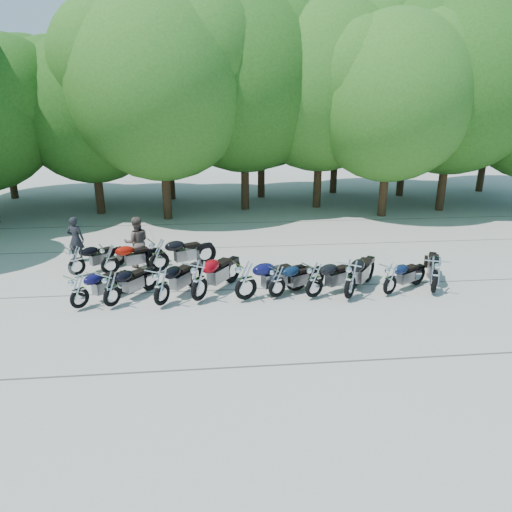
{
  "coord_description": "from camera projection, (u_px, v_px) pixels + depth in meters",
  "views": [
    {
      "loc": [
        -1.31,
        -11.87,
        5.59
      ],
      "look_at": [
        0.0,
        1.5,
        1.1
      ],
      "focal_mm": 32.0,
      "sensor_mm": 36.0,
      "label": 1
    }
  ],
  "objects": [
    {
      "name": "tree_10",
      "position": [
        89.0,
        103.0,
        26.55
      ],
      "size": [
        7.78,
        7.78,
        9.55
      ],
      "color": "#3A2614",
      "rests_on": "ground"
    },
    {
      "name": "tree_9",
      "position": [
        0.0,
        105.0,
        26.69
      ],
      "size": [
        7.59,
        7.59,
        9.32
      ],
      "color": "#3A2614",
      "rests_on": "ground"
    },
    {
      "name": "tree_12",
      "position": [
        262.0,
        101.0,
        26.99
      ],
      "size": [
        7.88,
        7.88,
        9.67
      ],
      "color": "#3A2614",
      "rests_on": "ground"
    },
    {
      "name": "motorcycle_10",
      "position": [
        76.0,
        260.0,
        15.34
      ],
      "size": [
        2.05,
        1.85,
        1.2
      ],
      "primitive_type": null,
      "rotation": [
        0.0,
        0.0,
        2.26
      ],
      "color": "black",
      "rests_on": "ground"
    },
    {
      "name": "motorcycle_8",
      "position": [
        391.0,
        278.0,
        13.79
      ],
      "size": [
        2.06,
        1.63,
        1.16
      ],
      "primitive_type": null,
      "rotation": [
        0.0,
        0.0,
        2.14
      ],
      "color": "#0C1735",
      "rests_on": "ground"
    },
    {
      "name": "motorcycle_5",
      "position": [
        277.0,
        280.0,
        13.58
      ],
      "size": [
        2.16,
        1.58,
        1.19
      ],
      "primitive_type": null,
      "rotation": [
        0.0,
        0.0,
        2.07
      ],
      "color": "#0B1C34",
      "rests_on": "ground"
    },
    {
      "name": "motorcycle_3",
      "position": [
        199.0,
        280.0,
        13.28
      ],
      "size": [
        2.09,
        2.56,
        1.45
      ],
      "primitive_type": null,
      "rotation": [
        0.0,
        0.0,
        2.54
      ],
      "color": "#96050E",
      "rests_on": "ground"
    },
    {
      "name": "motorcycle_7",
      "position": [
        351.0,
        278.0,
        13.44
      ],
      "size": [
        2.09,
        2.47,
        1.41
      ],
      "primitive_type": null,
      "rotation": [
        0.0,
        0.0,
        2.51
      ],
      "color": "black",
      "rests_on": "ground"
    },
    {
      "name": "motorcycle_1",
      "position": [
        111.0,
        288.0,
        12.95
      ],
      "size": [
        1.8,
        2.15,
        1.23
      ],
      "primitive_type": null,
      "rotation": [
        0.0,
        0.0,
        2.52
      ],
      "color": "black",
      "rests_on": "ground"
    },
    {
      "name": "rider_1",
      "position": [
        137.0,
        242.0,
        16.2
      ],
      "size": [
        1.02,
        0.87,
        1.85
      ],
      "primitive_type": "imported",
      "rotation": [
        0.0,
        0.0,
        3.35
      ],
      "color": "brown",
      "rests_on": "ground"
    },
    {
      "name": "tree_13",
      "position": [
        338.0,
        96.0,
        28.29
      ],
      "size": [
        8.31,
        8.31,
        10.2
      ],
      "color": "#3A2614",
      "rests_on": "ground"
    },
    {
      "name": "motorcycle_2",
      "position": [
        161.0,
        285.0,
        13.0
      ],
      "size": [
        1.84,
        2.41,
        1.34
      ],
      "primitive_type": null,
      "rotation": [
        0.0,
        0.0,
        2.6
      ],
      "color": "black",
      "rests_on": "ground"
    },
    {
      "name": "tree_5",
      "position": [
        322.0,
        84.0,
        23.9
      ],
      "size": [
        9.04,
        9.04,
        11.1
      ],
      "color": "#3A2614",
      "rests_on": "ground"
    },
    {
      "name": "ground",
      "position": [
        261.0,
        309.0,
        13.1
      ],
      "size": [
        90.0,
        90.0,
        0.0
      ],
      "primitive_type": "plane",
      "color": "gray",
      "rests_on": "ground"
    },
    {
      "name": "tree_11",
      "position": [
        167.0,
        106.0,
        26.51
      ],
      "size": [
        7.56,
        7.56,
        9.28
      ],
      "color": "#3A2614",
      "rests_on": "ground"
    },
    {
      "name": "motorcycle_0",
      "position": [
        79.0,
        290.0,
        12.85
      ],
      "size": [
        1.86,
        2.02,
        1.19
      ],
      "primitive_type": null,
      "rotation": [
        0.0,
        0.0,
        2.43
      ],
      "color": "#0F0C37",
      "rests_on": "ground"
    },
    {
      "name": "rider_0",
      "position": [
        76.0,
        239.0,
        16.77
      ],
      "size": [
        0.69,
        0.53,
        1.72
      ],
      "primitive_type": "imported",
      "rotation": [
        0.0,
        0.0,
        2.94
      ],
      "color": "black",
      "rests_on": "ground"
    },
    {
      "name": "tree_3",
      "position": [
        160.0,
        87.0,
        21.37
      ],
      "size": [
        8.7,
        8.7,
        10.67
      ],
      "color": "#3A2614",
      "rests_on": "ground"
    },
    {
      "name": "motorcycle_11",
      "position": [
        110.0,
        258.0,
        15.43
      ],
      "size": [
        2.27,
        1.54,
        1.24
      ],
      "primitive_type": null,
      "rotation": [
        0.0,
        0.0,
        2.01
      ],
      "color": "#A01105",
      "rests_on": "ground"
    },
    {
      "name": "motorcycle_6",
      "position": [
        315.0,
        279.0,
        13.54
      ],
      "size": [
        2.33,
        1.68,
        1.29
      ],
      "primitive_type": null,
      "rotation": [
        0.0,
        0.0,
        2.06
      ],
      "color": "black",
      "rests_on": "ground"
    },
    {
      "name": "motorcycle_9",
      "position": [
        435.0,
        274.0,
        13.88
      ],
      "size": [
        1.62,
        2.48,
        1.35
      ],
      "primitive_type": null,
      "rotation": [
        0.0,
        0.0,
        2.73
      ],
      "color": "black",
      "rests_on": "ground"
    },
    {
      "name": "tree_6",
      "position": [
        392.0,
        99.0,
        22.16
      ],
      "size": [
        8.0,
        8.0,
        9.82
      ],
      "color": "#3A2614",
      "rests_on": "ground"
    },
    {
      "name": "tree_15",
      "position": [
        496.0,
        80.0,
        28.47
      ],
      "size": [
        9.67,
        9.67,
        11.86
      ],
      "color": "#3A2614",
      "rests_on": "ground"
    },
    {
      "name": "motorcycle_12",
      "position": [
        159.0,
        254.0,
        15.64
      ],
      "size": [
        2.52,
        1.71,
        1.38
      ],
      "primitive_type": null,
      "rotation": [
        0.0,
        0.0,
        2.01
      ],
      "color": "black",
      "rests_on": "ground"
    },
    {
      "name": "tree_7",
      "position": [
        455.0,
        87.0,
        23.23
      ],
      "size": [
        8.79,
        8.79,
        10.79
      ],
      "color": "#3A2614",
      "rests_on": "ground"
    },
    {
      "name": "motorcycle_4",
      "position": [
        246.0,
        280.0,
        13.35
      ],
      "size": [
        2.59,
        1.68,
        1.41
      ],
      "primitive_type": null,
      "rotation": [
        0.0,
        0.0,
        1.97
      ],
      "color": "#0D0E3B",
      "rests_on": "ground"
    },
    {
      "name": "tree_4",
      "position": [
        244.0,
        82.0,
        23.39
      ],
      "size": [
        9.13,
        9.13,
        11.2
      ],
      "color": "#3A2614",
      "rests_on": "ground"
    },
    {
      "name": "tree_14",
      "position": [
        409.0,
        100.0,
        27.43
      ],
      "size": [
        8.02,
        8.02,
        9.84
      ],
      "color": "#3A2614",
      "rests_on": "ground"
    },
    {
      "name": "tree_2",
      "position": [
        90.0,
        110.0,
        22.86
      ],
      "size": [
        7.31,
        7.31,
        8.97
      ],
      "color": "#3A2614",
      "rests_on": "ground"
    }
  ]
}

